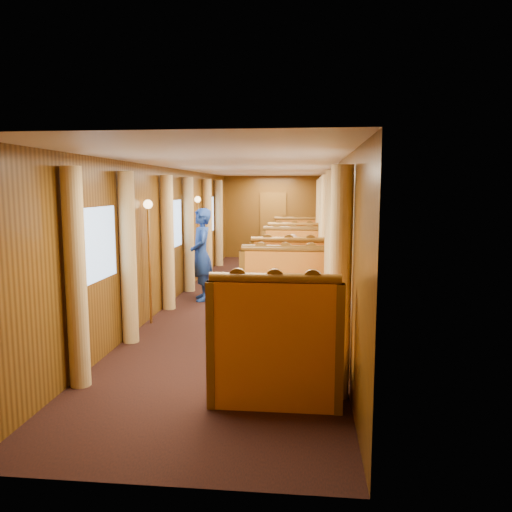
# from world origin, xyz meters

# --- Properties ---
(floor) EXTENTS (3.00, 12.00, 0.01)m
(floor) POSITION_xyz_m (0.00, 0.00, 0.00)
(floor) COLOR black
(floor) RESTS_ON ground
(ceiling) EXTENTS (3.00, 12.00, 0.01)m
(ceiling) POSITION_xyz_m (0.00, 0.00, 2.50)
(ceiling) COLOR silver
(ceiling) RESTS_ON wall_left
(wall_far) EXTENTS (3.00, 0.01, 2.50)m
(wall_far) POSITION_xyz_m (0.00, 6.00, 1.25)
(wall_far) COLOR brown
(wall_far) RESTS_ON floor
(wall_near) EXTENTS (3.00, 0.01, 2.50)m
(wall_near) POSITION_xyz_m (0.00, -6.00, 1.25)
(wall_near) COLOR brown
(wall_near) RESTS_ON floor
(wall_left) EXTENTS (0.01, 12.00, 2.50)m
(wall_left) POSITION_xyz_m (-1.50, 0.00, 1.25)
(wall_left) COLOR brown
(wall_left) RESTS_ON floor
(wall_right) EXTENTS (0.01, 12.00, 2.50)m
(wall_right) POSITION_xyz_m (1.50, 0.00, 1.25)
(wall_right) COLOR brown
(wall_right) RESTS_ON floor
(doorway_far) EXTENTS (0.80, 0.04, 2.00)m
(doorway_far) POSITION_xyz_m (0.00, 5.97, 1.00)
(doorway_far) COLOR brown
(doorway_far) RESTS_ON floor
(table_near) EXTENTS (1.05, 0.72, 0.75)m
(table_near) POSITION_xyz_m (0.75, -3.50, 0.38)
(table_near) COLOR white
(table_near) RESTS_ON floor
(banquette_near_fwd) EXTENTS (1.30, 0.55, 1.34)m
(banquette_near_fwd) POSITION_xyz_m (0.75, -4.51, 0.42)
(banquette_near_fwd) COLOR #BA4614
(banquette_near_fwd) RESTS_ON floor
(banquette_near_aft) EXTENTS (1.30, 0.55, 1.34)m
(banquette_near_aft) POSITION_xyz_m (0.75, -2.49, 0.42)
(banquette_near_aft) COLOR #BA4614
(banquette_near_aft) RESTS_ON floor
(table_mid) EXTENTS (1.05, 0.72, 0.75)m
(table_mid) POSITION_xyz_m (0.75, 0.00, 0.38)
(table_mid) COLOR white
(table_mid) RESTS_ON floor
(banquette_mid_fwd) EXTENTS (1.30, 0.55, 1.34)m
(banquette_mid_fwd) POSITION_xyz_m (0.75, -1.01, 0.42)
(banquette_mid_fwd) COLOR #BA4614
(banquette_mid_fwd) RESTS_ON floor
(banquette_mid_aft) EXTENTS (1.30, 0.55, 1.34)m
(banquette_mid_aft) POSITION_xyz_m (0.75, 1.01, 0.42)
(banquette_mid_aft) COLOR #BA4614
(banquette_mid_aft) RESTS_ON floor
(table_far) EXTENTS (1.05, 0.72, 0.75)m
(table_far) POSITION_xyz_m (0.75, 3.50, 0.38)
(table_far) COLOR white
(table_far) RESTS_ON floor
(banquette_far_fwd) EXTENTS (1.30, 0.55, 1.34)m
(banquette_far_fwd) POSITION_xyz_m (0.75, 2.49, 0.42)
(banquette_far_fwd) COLOR #BA4614
(banquette_far_fwd) RESTS_ON floor
(banquette_far_aft) EXTENTS (1.30, 0.55, 1.34)m
(banquette_far_aft) POSITION_xyz_m (0.75, 4.51, 0.42)
(banquette_far_aft) COLOR #BA4614
(banquette_far_aft) RESTS_ON floor
(tea_tray) EXTENTS (0.38, 0.32, 0.01)m
(tea_tray) POSITION_xyz_m (0.63, -3.59, 0.76)
(tea_tray) COLOR silver
(tea_tray) RESTS_ON table_near
(teapot_left) EXTENTS (0.16, 0.12, 0.13)m
(teapot_left) POSITION_xyz_m (0.55, -3.58, 0.81)
(teapot_left) COLOR silver
(teapot_left) RESTS_ON tea_tray
(teapot_right) EXTENTS (0.18, 0.15, 0.13)m
(teapot_right) POSITION_xyz_m (0.70, -3.61, 0.82)
(teapot_right) COLOR silver
(teapot_right) RESTS_ON tea_tray
(teapot_back) EXTENTS (0.20, 0.16, 0.15)m
(teapot_back) POSITION_xyz_m (0.63, -3.46, 0.82)
(teapot_back) COLOR silver
(teapot_back) RESTS_ON tea_tray
(fruit_plate) EXTENTS (0.22, 0.22, 0.05)m
(fruit_plate) POSITION_xyz_m (1.04, -3.59, 0.77)
(fruit_plate) COLOR white
(fruit_plate) RESTS_ON table_near
(cup_inboard) EXTENTS (0.08, 0.08, 0.26)m
(cup_inboard) POSITION_xyz_m (0.33, -3.36, 0.86)
(cup_inboard) COLOR white
(cup_inboard) RESTS_ON table_near
(cup_outboard) EXTENTS (0.08, 0.08, 0.26)m
(cup_outboard) POSITION_xyz_m (0.48, -3.25, 0.86)
(cup_outboard) COLOR white
(cup_outboard) RESTS_ON table_near
(rose_vase_mid) EXTENTS (0.06, 0.06, 0.36)m
(rose_vase_mid) POSITION_xyz_m (0.73, -0.01, 0.93)
(rose_vase_mid) COLOR silver
(rose_vase_mid) RESTS_ON table_mid
(rose_vase_far) EXTENTS (0.06, 0.06, 0.36)m
(rose_vase_far) POSITION_xyz_m (0.75, 3.54, 0.93)
(rose_vase_far) COLOR silver
(rose_vase_far) RESTS_ON table_far
(window_left_near) EXTENTS (0.01, 1.20, 0.90)m
(window_left_near) POSITION_xyz_m (-1.49, -3.50, 1.45)
(window_left_near) COLOR #88ADDC
(window_left_near) RESTS_ON wall_left
(curtain_left_near_a) EXTENTS (0.22, 0.22, 2.35)m
(curtain_left_near_a) POSITION_xyz_m (-1.38, -4.28, 1.18)
(curtain_left_near_a) COLOR #DAB46F
(curtain_left_near_a) RESTS_ON floor
(curtain_left_near_b) EXTENTS (0.22, 0.22, 2.35)m
(curtain_left_near_b) POSITION_xyz_m (-1.38, -2.72, 1.18)
(curtain_left_near_b) COLOR #DAB46F
(curtain_left_near_b) RESTS_ON floor
(window_right_near) EXTENTS (0.01, 1.20, 0.90)m
(window_right_near) POSITION_xyz_m (1.49, -3.50, 1.45)
(window_right_near) COLOR #88ADDC
(window_right_near) RESTS_ON wall_right
(curtain_right_near_a) EXTENTS (0.22, 0.22, 2.35)m
(curtain_right_near_a) POSITION_xyz_m (1.38, -4.28, 1.18)
(curtain_right_near_a) COLOR #DAB46F
(curtain_right_near_a) RESTS_ON floor
(curtain_right_near_b) EXTENTS (0.22, 0.22, 2.35)m
(curtain_right_near_b) POSITION_xyz_m (1.38, -2.72, 1.18)
(curtain_right_near_b) COLOR #DAB46F
(curtain_right_near_b) RESTS_ON floor
(window_left_mid) EXTENTS (0.01, 1.20, 0.90)m
(window_left_mid) POSITION_xyz_m (-1.49, 0.00, 1.45)
(window_left_mid) COLOR #88ADDC
(window_left_mid) RESTS_ON wall_left
(curtain_left_mid_a) EXTENTS (0.22, 0.22, 2.35)m
(curtain_left_mid_a) POSITION_xyz_m (-1.38, -0.78, 1.18)
(curtain_left_mid_a) COLOR #DAB46F
(curtain_left_mid_a) RESTS_ON floor
(curtain_left_mid_b) EXTENTS (0.22, 0.22, 2.35)m
(curtain_left_mid_b) POSITION_xyz_m (-1.38, 0.78, 1.18)
(curtain_left_mid_b) COLOR #DAB46F
(curtain_left_mid_b) RESTS_ON floor
(window_right_mid) EXTENTS (0.01, 1.20, 0.90)m
(window_right_mid) POSITION_xyz_m (1.49, 0.00, 1.45)
(window_right_mid) COLOR #88ADDC
(window_right_mid) RESTS_ON wall_right
(curtain_right_mid_a) EXTENTS (0.22, 0.22, 2.35)m
(curtain_right_mid_a) POSITION_xyz_m (1.38, -0.78, 1.18)
(curtain_right_mid_a) COLOR #DAB46F
(curtain_right_mid_a) RESTS_ON floor
(curtain_right_mid_b) EXTENTS (0.22, 0.22, 2.35)m
(curtain_right_mid_b) POSITION_xyz_m (1.38, 0.78, 1.18)
(curtain_right_mid_b) COLOR #DAB46F
(curtain_right_mid_b) RESTS_ON floor
(window_left_far) EXTENTS (0.01, 1.20, 0.90)m
(window_left_far) POSITION_xyz_m (-1.49, 3.50, 1.45)
(window_left_far) COLOR #88ADDC
(window_left_far) RESTS_ON wall_left
(curtain_left_far_a) EXTENTS (0.22, 0.22, 2.35)m
(curtain_left_far_a) POSITION_xyz_m (-1.38, 2.72, 1.18)
(curtain_left_far_a) COLOR #DAB46F
(curtain_left_far_a) RESTS_ON floor
(curtain_left_far_b) EXTENTS (0.22, 0.22, 2.35)m
(curtain_left_far_b) POSITION_xyz_m (-1.38, 4.28, 1.18)
(curtain_left_far_b) COLOR #DAB46F
(curtain_left_far_b) RESTS_ON floor
(window_right_far) EXTENTS (0.01, 1.20, 0.90)m
(window_right_far) POSITION_xyz_m (1.49, 3.50, 1.45)
(window_right_far) COLOR #88ADDC
(window_right_far) RESTS_ON wall_right
(curtain_right_far_a) EXTENTS (0.22, 0.22, 2.35)m
(curtain_right_far_a) POSITION_xyz_m (1.38, 2.72, 1.18)
(curtain_right_far_a) COLOR #DAB46F
(curtain_right_far_a) RESTS_ON floor
(curtain_right_far_b) EXTENTS (0.22, 0.22, 2.35)m
(curtain_right_far_b) POSITION_xyz_m (1.38, 4.28, 1.18)
(curtain_right_far_b) COLOR #DAB46F
(curtain_right_far_b) RESTS_ON floor
(sconce_left_fore) EXTENTS (0.14, 0.14, 1.95)m
(sconce_left_fore) POSITION_xyz_m (-1.40, -1.75, 1.38)
(sconce_left_fore) COLOR #BF8C3F
(sconce_left_fore) RESTS_ON floor
(sconce_right_fore) EXTENTS (0.14, 0.14, 1.95)m
(sconce_right_fore) POSITION_xyz_m (1.40, -1.75, 1.38)
(sconce_right_fore) COLOR #BF8C3F
(sconce_right_fore) RESTS_ON floor
(sconce_left_aft) EXTENTS (0.14, 0.14, 1.95)m
(sconce_left_aft) POSITION_xyz_m (-1.40, 1.75, 1.38)
(sconce_left_aft) COLOR #BF8C3F
(sconce_left_aft) RESTS_ON floor
(sconce_right_aft) EXTENTS (0.14, 0.14, 1.95)m
(sconce_right_aft) POSITION_xyz_m (1.40, 1.75, 1.38)
(sconce_right_aft) COLOR #BF8C3F
(sconce_right_aft) RESTS_ON floor
(steward) EXTENTS (0.60, 0.74, 1.76)m
(steward) POSITION_xyz_m (-0.95, -0.03, 0.88)
(steward) COLOR navy
(steward) RESTS_ON floor
(passenger) EXTENTS (0.40, 0.44, 0.76)m
(passenger) POSITION_xyz_m (0.75, 0.80, 0.74)
(passenger) COLOR beige
(passenger) RESTS_ON banquette_mid_aft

